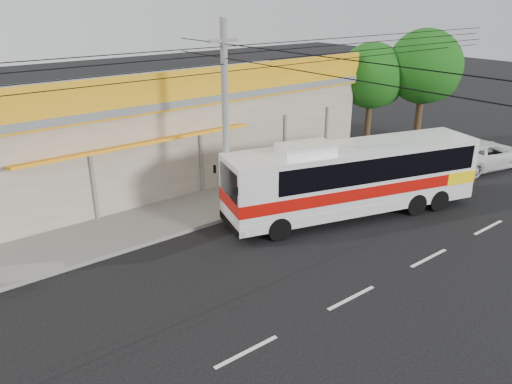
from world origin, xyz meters
TOP-DOWN VIEW (x-y plane):
  - ground at (0.00, 0.00)m, footprint 120.00×120.00m
  - sidewalk at (0.00, 6.00)m, footprint 30.00×3.20m
  - lane_markings at (0.00, -2.50)m, footprint 50.00×0.12m
  - storefront_building at (-0.01, 11.54)m, footprint 22.60×9.20m
  - coach_bus at (4.80, 1.69)m, footprint 10.97×5.17m
  - white_car at (14.88, 1.58)m, footprint 5.56×3.42m
  - utility_pole at (0.09, 4.20)m, footprint 34.00×14.00m
  - tree_near at (14.99, 5.79)m, footprint 4.16×4.16m
  - tree_far at (12.76, 7.67)m, footprint 3.71×3.71m

SIDE VIEW (x-z plane):
  - ground at x=0.00m, z-range 0.00..0.00m
  - lane_markings at x=0.00m, z-range -0.01..0.01m
  - sidewalk at x=0.00m, z-range 0.00..0.15m
  - white_car at x=14.88m, z-range 0.00..1.44m
  - coach_bus at x=4.80m, z-range 0.12..3.43m
  - storefront_building at x=-0.01m, z-range -0.55..5.15m
  - tree_far at x=12.76m, z-range 1.09..7.24m
  - tree_near at x=14.99m, z-range 1.22..8.12m
  - utility_pole at x=0.09m, z-range 2.56..10.43m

